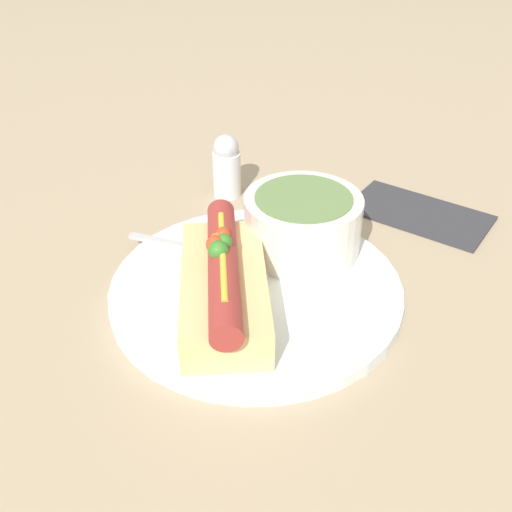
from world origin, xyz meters
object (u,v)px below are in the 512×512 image
object	(u,v)px
hot_dog	(224,283)
salt_shaker	(227,166)
soup_bowl	(303,221)
spoon	(243,256)

from	to	relation	value
hot_dog	salt_shaker	bearing A→B (deg)	177.68
salt_shaker	soup_bowl	bearing A→B (deg)	1.13
salt_shaker	spoon	bearing A→B (deg)	-21.74
hot_dog	salt_shaker	distance (m)	0.21
hot_dog	soup_bowl	world-z (taller)	hot_dog
hot_dog	spoon	distance (m)	0.07
soup_bowl	salt_shaker	distance (m)	0.14
soup_bowl	spoon	world-z (taller)	soup_bowl
hot_dog	soup_bowl	xyz separation A→B (m)	(-0.04, 0.10, 0.01)
soup_bowl	spoon	xyz separation A→B (m)	(-0.01, -0.06, -0.03)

